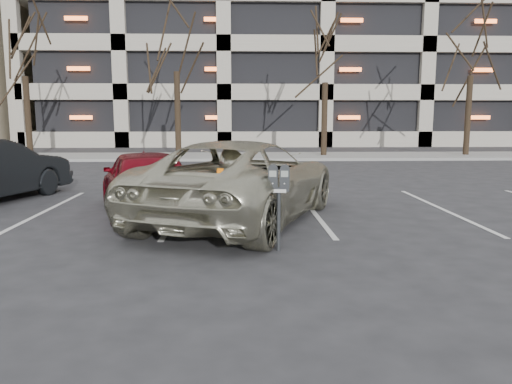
# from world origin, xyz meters

# --- Properties ---
(ground) EXTENTS (140.00, 140.00, 0.00)m
(ground) POSITION_xyz_m (0.00, 0.00, 0.00)
(ground) COLOR #28282B
(ground) RESTS_ON ground
(sidewalk) EXTENTS (80.00, 4.00, 0.12)m
(sidewalk) POSITION_xyz_m (0.00, 16.00, 0.06)
(sidewalk) COLOR gray
(sidewalk) RESTS_ON ground
(stall_lines) EXTENTS (16.90, 5.20, 0.00)m
(stall_lines) POSITION_xyz_m (-1.40, 2.30, 0.01)
(stall_lines) COLOR silver
(stall_lines) RESTS_ON ground
(parking_garage) EXTENTS (52.00, 20.00, 19.00)m
(parking_garage) POSITION_xyz_m (12.00, 33.84, 9.26)
(parking_garage) COLOR black
(parking_garage) RESTS_ON ground
(tree_a) EXTENTS (3.72, 3.72, 8.45)m
(tree_a) POSITION_xyz_m (-10.00, 16.00, 6.11)
(tree_a) COLOR black
(tree_a) RESTS_ON ground
(tree_b) EXTENTS (3.95, 3.95, 8.99)m
(tree_b) POSITION_xyz_m (-3.00, 16.00, 6.50)
(tree_b) COLOR black
(tree_b) RESTS_ON ground
(tree_c) EXTENTS (3.48, 3.48, 7.90)m
(tree_c) POSITION_xyz_m (4.00, 16.00, 5.71)
(tree_c) COLOR black
(tree_c) RESTS_ON ground
(tree_d) EXTENTS (3.81, 3.81, 8.66)m
(tree_d) POSITION_xyz_m (11.00, 16.00, 6.26)
(tree_d) COLOR black
(tree_d) RESTS_ON ground
(parking_meter) EXTENTS (0.33, 0.16, 1.25)m
(parking_meter) POSITION_xyz_m (0.42, -0.86, 0.96)
(parking_meter) COLOR black
(parking_meter) RESTS_ON ground
(suv_silver) EXTENTS (4.43, 6.05, 1.53)m
(suv_silver) POSITION_xyz_m (-0.10, 1.34, 0.76)
(suv_silver) COLOR beige
(suv_silver) RESTS_ON ground
(car_red) EXTENTS (2.70, 4.26, 1.35)m
(car_red) POSITION_xyz_m (-2.05, 2.16, 0.68)
(car_red) COLOR maroon
(car_red) RESTS_ON ground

